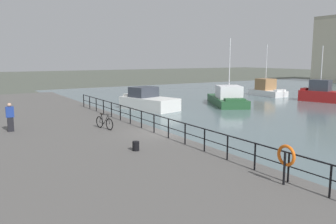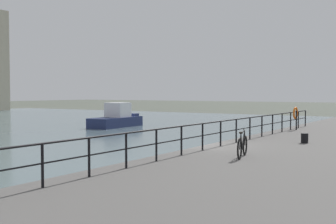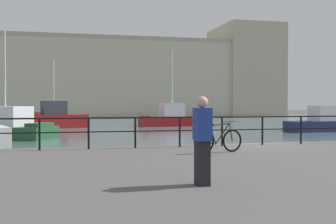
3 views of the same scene
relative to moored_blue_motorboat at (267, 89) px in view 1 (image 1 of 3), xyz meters
The scene contains 11 objects.
ground_plane 29.91m from the moored_blue_motorboat, 57.79° to the right, with size 240.00×240.00×0.00m, color #4C5147.
quay_promenade 35.57m from the moored_blue_motorboat, 63.38° to the right, with size 56.00×13.00×0.77m, color #565451.
moored_blue_motorboat is the anchor object (origin of this frame).
moored_small_launch 11.54m from the moored_blue_motorboat, 67.47° to the right, with size 8.27×6.18×7.06m.
moored_cabin_cruiser 7.97m from the moored_blue_motorboat, ahead, with size 5.56×3.32×6.39m.
moored_green_narrowboat 19.78m from the moored_blue_motorboat, 81.50° to the right, with size 6.36×4.33×2.19m.
quay_railing 30.48m from the moored_blue_motorboat, 58.72° to the right, with size 25.69×0.07×1.08m.
parked_bicycle 31.10m from the moored_blue_motorboat, 64.64° to the right, with size 1.74×0.46×0.98m.
mooring_bollard 34.36m from the moored_blue_motorboat, 56.68° to the right, with size 0.32×0.32×0.44m, color black.
life_ring_stand 36.67m from the moored_blue_motorboat, 45.87° to the right, with size 0.75×0.16×1.40m.
standing_person 34.92m from the moored_blue_motorboat, 71.34° to the right, with size 0.31×0.46×1.69m.
Camera 1 is at (17.40, -10.44, 5.08)m, focal length 37.75 mm.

